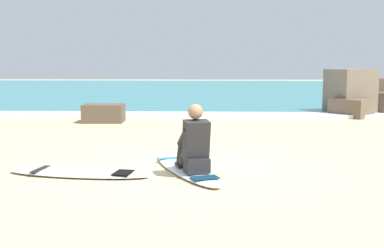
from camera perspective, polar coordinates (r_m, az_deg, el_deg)
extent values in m
plane|color=#CCB584|center=(7.51, 0.06, -5.14)|extent=(80.00, 80.00, 0.00)
cube|color=teal|center=(28.32, 1.57, 3.92)|extent=(80.00, 28.00, 0.10)
cube|color=white|center=(14.66, 1.07, 1.04)|extent=(80.00, 0.90, 0.11)
ellipsoid|color=silver|center=(7.35, -0.70, -5.13)|extent=(1.39, 2.47, 0.07)
cube|color=#1E7FB7|center=(7.98, -2.31, -3.89)|extent=(0.48, 0.27, 0.01)
cube|color=#0A2C40|center=(6.62, 1.51, -6.16)|extent=(0.43, 0.36, 0.01)
cube|color=#232326|center=(6.89, 0.56, -4.76)|extent=(0.39, 0.35, 0.20)
cylinder|color=#232326|center=(7.01, -0.67, -3.31)|extent=(0.27, 0.43, 0.43)
cylinder|color=#232326|center=(7.20, -1.23, -3.27)|extent=(0.20, 0.28, 0.42)
cube|color=#232326|center=(7.30, -1.42, -4.68)|extent=(0.17, 0.24, 0.05)
cylinder|color=#232326|center=(7.06, 0.89, -3.23)|extent=(0.27, 0.43, 0.43)
cylinder|color=#232326|center=(7.27, 0.52, -3.18)|extent=(0.20, 0.28, 0.42)
cube|color=#232326|center=(7.37, 0.39, -4.58)|extent=(0.17, 0.24, 0.05)
cube|color=#232326|center=(6.86, 0.47, -1.83)|extent=(0.42, 0.39, 0.57)
sphere|color=#A37556|center=(6.84, 0.40, 1.43)|extent=(0.21, 0.21, 0.21)
cylinder|color=#232326|center=(6.96, -1.00, -1.50)|extent=(0.21, 0.40, 0.31)
cylinder|color=#232326|center=(7.04, 1.20, -1.40)|extent=(0.21, 0.40, 0.31)
ellipsoid|color=silver|center=(7.23, -12.91, -5.51)|extent=(2.13, 0.82, 0.07)
cube|color=black|center=(7.47, -17.03, -4.94)|extent=(0.17, 0.49, 0.01)
cube|color=black|center=(6.99, -7.89, -5.52)|extent=(0.29, 0.40, 0.01)
cube|color=brown|center=(17.06, 19.84, 3.13)|extent=(1.39, 1.27, 1.09)
cube|color=brown|center=(16.50, 19.84, 2.30)|extent=(2.14, 2.01, 0.69)
cube|color=#756656|center=(15.86, 17.66, 3.49)|extent=(1.48, 1.53, 1.39)
cube|color=brown|center=(15.24, 17.76, 1.75)|extent=(1.29, 1.30, 0.54)
cube|color=brown|center=(13.54, -10.09, 1.23)|extent=(1.08, 0.84, 0.48)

